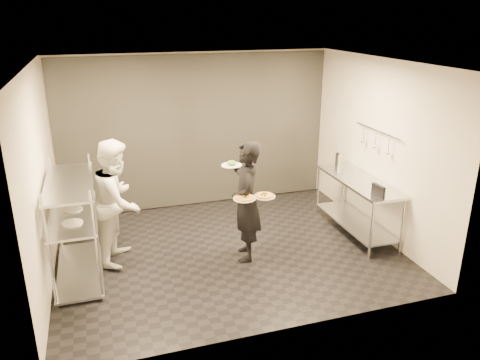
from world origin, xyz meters
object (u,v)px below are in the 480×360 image
object	(u,v)px
chef	(118,201)
pos_monitor	(378,191)
bottle_green	(340,164)
bottle_clear	(339,159)
bottle_dark	(337,159)
prep_counter	(357,197)
pizza_plate_far	(265,196)
waiter	(246,202)
pass_rack	(74,223)
pizza_plate_near	(244,198)
salad_plate	(232,164)

from	to	relation	value
chef	pos_monitor	xyz separation A→B (m)	(3.61, -0.99, 0.10)
bottle_green	bottle_clear	distance (m)	0.44
bottle_dark	pos_monitor	bearing A→B (deg)	-96.11
prep_counter	pizza_plate_far	xyz separation A→B (m)	(-1.77, -0.44, 0.40)
waiter	bottle_green	bearing A→B (deg)	123.82
pos_monitor	bottle_green	size ratio (longest dim) A/B	0.86
chef	pass_rack	bearing A→B (deg)	132.64
pass_rack	pos_monitor	distance (m)	4.28
pizza_plate_near	waiter	bearing A→B (deg)	65.62
pos_monitor	bottle_dark	world-z (taller)	bottle_dark
pizza_plate_far	bottle_dark	bearing A→B (deg)	34.35
pass_rack	bottle_dark	size ratio (longest dim) A/B	7.45
prep_counter	bottle_dark	size ratio (longest dim) A/B	8.38
pizza_plate_far	bottle_dark	xyz separation A→B (m)	(1.81, 1.24, 0.01)
prep_counter	bottle_clear	xyz separation A→B (m)	(0.09, 0.80, 0.40)
waiter	bottle_clear	distance (m)	2.32
bottle_green	bottle_dark	distance (m)	0.42
pos_monitor	pizza_plate_far	bearing A→B (deg)	163.47
chef	waiter	bearing A→B (deg)	-88.48
bottle_clear	pass_rack	bearing A→B (deg)	-169.70
pizza_plate_near	pos_monitor	xyz separation A→B (m)	(1.96, -0.22, -0.04)
pizza_plate_far	bottle_dark	size ratio (longest dim) A/B	1.40
waiter	pizza_plate_far	size ratio (longest dim) A/B	5.91
pass_rack	bottle_green	world-z (taller)	pass_rack
bottle_dark	pizza_plate_near	bearing A→B (deg)	-148.60
prep_counter	pizza_plate_near	size ratio (longest dim) A/B	5.78
salad_plate	pos_monitor	bearing A→B (deg)	-21.90
pizza_plate_near	prep_counter	bearing A→B (deg)	13.42
salad_plate	bottle_green	distance (m)	2.03
chef	pos_monitor	size ratio (longest dim) A/B	7.34
pos_monitor	bottle_green	xyz separation A→B (m)	(0.00, 1.13, 0.05)
waiter	salad_plate	world-z (taller)	waiter
pizza_plate_far	salad_plate	bearing A→B (deg)	122.76
waiter	pizza_plate_far	xyz separation A→B (m)	(0.21, -0.18, 0.14)
pizza_plate_far	salad_plate	xyz separation A→B (m)	(-0.33, 0.51, 0.34)
prep_counter	bottle_clear	bearing A→B (deg)	83.89
salad_plate	bottle_green	xyz separation A→B (m)	(1.98, 0.34, -0.30)
pizza_plate_near	bottle_clear	bearing A→B (deg)	30.89
pass_rack	chef	distance (m)	0.67
chef	bottle_clear	size ratio (longest dim) A/B	8.98
prep_counter	chef	xyz separation A→B (m)	(-3.73, 0.27, 0.28)
waiter	bottle_dark	distance (m)	2.28
pass_rack	bottle_clear	bearing A→B (deg)	10.30
bottle_dark	chef	bearing A→B (deg)	-172.01
pizza_plate_far	pos_monitor	xyz separation A→B (m)	(1.65, -0.28, -0.01)
prep_counter	pos_monitor	size ratio (longest dim) A/B	7.31
pos_monitor	bottle_dark	size ratio (longest dim) A/B	1.15
pos_monitor	chef	bearing A→B (deg)	157.90
bottle_dark	bottle_clear	bearing A→B (deg)	0.00
pizza_plate_far	pos_monitor	world-z (taller)	pos_monitor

